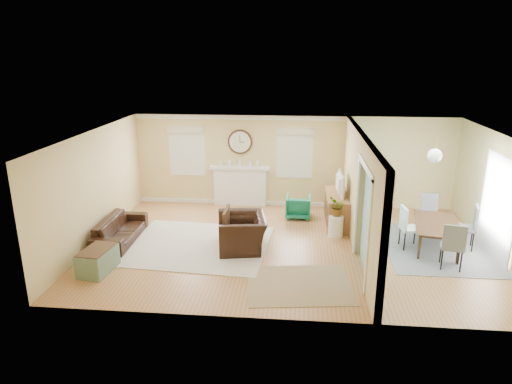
% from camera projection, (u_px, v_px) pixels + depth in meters
% --- Properties ---
extents(floor, '(9.00, 9.00, 0.00)m').
position_uv_depth(floor, '(289.00, 247.00, 10.48)').
color(floor, '#A16B34').
rests_on(floor, ground).
extents(wall_back, '(9.00, 0.02, 2.60)m').
position_uv_depth(wall_back, '(293.00, 162.00, 12.95)').
color(wall_back, '#E1C680').
rests_on(wall_back, ground).
extents(wall_front, '(9.00, 0.02, 2.60)m').
position_uv_depth(wall_front, '(287.00, 248.00, 7.24)').
color(wall_front, '#E1C680').
rests_on(wall_front, ground).
extents(wall_left, '(0.02, 6.00, 2.60)m').
position_uv_depth(wall_left, '(95.00, 187.00, 10.49)').
color(wall_left, '#E1C680').
rests_on(wall_left, ground).
extents(wall_right, '(0.02, 6.00, 2.60)m').
position_uv_depth(wall_right, '(502.00, 198.00, 9.70)').
color(wall_right, '#E1C680').
rests_on(wall_right, ground).
extents(ceiling, '(9.00, 6.00, 0.02)m').
position_uv_depth(ceiling, '(292.00, 134.00, 9.71)').
color(ceiling, white).
rests_on(ceiling, wall_back).
extents(partition, '(0.17, 6.00, 2.60)m').
position_uv_depth(partition, '(358.00, 188.00, 10.21)').
color(partition, '#E1C680').
rests_on(partition, ground).
extents(fireplace, '(1.70, 0.30, 1.17)m').
position_uv_depth(fireplace, '(240.00, 185.00, 13.18)').
color(fireplace, white).
rests_on(fireplace, ground).
extents(wall_clock, '(0.70, 0.07, 0.70)m').
position_uv_depth(wall_clock, '(240.00, 142.00, 12.89)').
color(wall_clock, '#472E1C').
rests_on(wall_clock, wall_back).
extents(window_left, '(1.05, 0.13, 1.42)m').
position_uv_depth(window_left, '(187.00, 148.00, 13.07)').
color(window_left, white).
rests_on(window_left, wall_back).
extents(window_right, '(1.05, 0.13, 1.42)m').
position_uv_depth(window_right, '(295.00, 150.00, 12.80)').
color(window_right, white).
rests_on(window_right, wall_back).
extents(french_doors, '(0.06, 1.70, 2.20)m').
position_uv_depth(french_doors, '(499.00, 207.00, 9.76)').
color(french_doors, white).
rests_on(french_doors, ground).
extents(pendant, '(0.30, 0.30, 0.55)m').
position_uv_depth(pendant, '(435.00, 156.00, 9.57)').
color(pendant, gold).
rests_on(pendant, ceiling).
extents(rug_cream, '(3.38, 2.99, 0.02)m').
position_uv_depth(rug_cream, '(198.00, 245.00, 10.54)').
color(rug_cream, beige).
rests_on(rug_cream, floor).
extents(rug_jute, '(2.16, 1.85, 0.01)m').
position_uv_depth(rug_jute, '(299.00, 285.00, 8.76)').
color(rug_jute, tan).
rests_on(rug_jute, floor).
extents(rug_grey, '(2.35, 2.94, 0.01)m').
position_uv_depth(rug_grey, '(436.00, 247.00, 10.42)').
color(rug_grey, slate).
rests_on(rug_grey, floor).
extents(sofa, '(0.79, 1.94, 0.56)m').
position_uv_depth(sofa, '(120.00, 230.00, 10.73)').
color(sofa, black).
rests_on(sofa, floor).
extents(eames_chair, '(1.24, 1.36, 0.78)m').
position_uv_depth(eames_chair, '(242.00, 233.00, 10.27)').
color(eames_chair, black).
rests_on(eames_chair, floor).
extents(green_chair, '(0.67, 0.69, 0.61)m').
position_uv_depth(green_chair, '(298.00, 207.00, 12.25)').
color(green_chair, '#176F47').
rests_on(green_chair, floor).
extents(trunk, '(0.62, 0.91, 0.50)m').
position_uv_depth(trunk, '(98.00, 260.00, 9.22)').
color(trunk, slate).
rests_on(trunk, floor).
extents(credenza, '(0.54, 1.60, 0.80)m').
position_uv_depth(credenza, '(336.00, 209.00, 11.77)').
color(credenza, '#A37544').
rests_on(credenza, floor).
extents(tv, '(0.16, 0.97, 0.56)m').
position_uv_depth(tv, '(337.00, 184.00, 11.57)').
color(tv, black).
rests_on(tv, credenza).
extents(garden_stool, '(0.35, 0.35, 0.52)m').
position_uv_depth(garden_stool, '(336.00, 226.00, 10.99)').
color(garden_stool, white).
rests_on(garden_stool, floor).
extents(potted_plant, '(0.44, 0.48, 0.46)m').
position_uv_depth(potted_plant, '(337.00, 207.00, 10.85)').
color(potted_plant, '#337F33').
rests_on(potted_plant, garden_stool).
extents(dining_table, '(1.26, 1.84, 0.59)m').
position_uv_depth(dining_table, '(437.00, 236.00, 10.34)').
color(dining_table, '#472E1C').
rests_on(dining_table, floor).
extents(dining_chair_n, '(0.48, 0.48, 0.93)m').
position_uv_depth(dining_chair_n, '(429.00, 210.00, 11.24)').
color(dining_chair_n, slate).
rests_on(dining_chair_n, floor).
extents(dining_chair_s, '(0.53, 0.53, 1.01)m').
position_uv_depth(dining_chair_s, '(453.00, 241.00, 9.28)').
color(dining_chair_s, slate).
rests_on(dining_chair_s, floor).
extents(dining_chair_w, '(0.48, 0.48, 0.98)m').
position_uv_depth(dining_chair_w, '(411.00, 224.00, 10.26)').
color(dining_chair_w, white).
rests_on(dining_chair_w, floor).
extents(dining_chair_e, '(0.56, 0.56, 1.03)m').
position_uv_depth(dining_chair_e, '(465.00, 223.00, 10.23)').
color(dining_chair_e, slate).
rests_on(dining_chair_e, floor).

